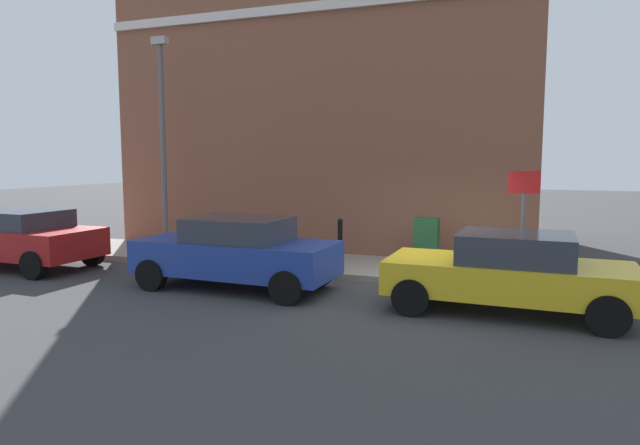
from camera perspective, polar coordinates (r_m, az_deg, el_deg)
The scene contains 10 objects.
ground at distance 11.18m, azimuth 10.75°, elevation -7.37°, with size 80.00×80.00×0.00m, color #38383A.
sidewalk at distance 15.13m, azimuth -10.79°, elevation -3.41°, with size 2.49×30.00×0.15m, color gray.
corner_building at distance 18.35m, azimuth 2.35°, elevation 12.97°, with size 6.88×11.94×9.42m.
car_yellow at distance 10.24m, azimuth 18.68°, elevation -4.76°, with size 1.90×4.12×1.40m.
car_blue at distance 11.59m, azimuth -8.49°, elevation -2.97°, with size 1.83×4.13×1.47m.
car_red at distance 15.52m, azimuth -28.34°, elevation -1.30°, with size 2.01×4.11×1.42m.
utility_cabinet at distance 13.23m, azimuth 10.75°, elevation -2.18°, with size 0.46×0.61×1.15m.
bollard_near_cabinet at distance 13.86m, azimuth 2.05°, elevation -1.57°, with size 0.14×0.14×1.04m.
street_sign at distance 11.78m, azimuth 19.96°, elevation 1.26°, with size 0.08×0.60×2.30m.
lamppost at distance 15.96m, azimuth -15.69°, elevation 8.62°, with size 0.20×0.44×5.72m.
Camera 1 is at (-10.68, -1.90, 2.68)m, focal length 31.49 mm.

